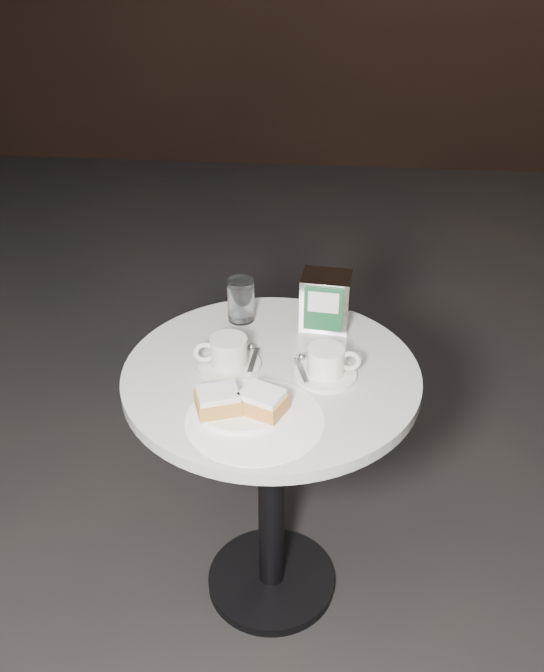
% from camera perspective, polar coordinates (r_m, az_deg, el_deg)
% --- Properties ---
extents(ground, '(7.00, 7.00, 0.00)m').
position_cam_1_polar(ground, '(2.26, -0.05, -18.30)').
color(ground, black).
rests_on(ground, ground).
extents(cafe_table, '(0.70, 0.70, 0.74)m').
position_cam_1_polar(cafe_table, '(1.87, -0.05, -7.66)').
color(cafe_table, black).
rests_on(cafe_table, ground).
extents(sugar_spill, '(0.31, 0.31, 0.00)m').
position_cam_1_polar(sugar_spill, '(1.61, -1.31, -6.39)').
color(sugar_spill, white).
rests_on(sugar_spill, cafe_table).
extents(beignet_plate, '(0.21, 0.19, 0.06)m').
position_cam_1_polar(beignet_plate, '(1.61, -2.44, -5.13)').
color(beignet_plate, white).
rests_on(beignet_plate, cafe_table).
extents(coffee_cup_left, '(0.18, 0.18, 0.08)m').
position_cam_1_polar(coffee_cup_left, '(1.75, -3.36, -1.42)').
color(coffee_cup_left, silver).
rests_on(coffee_cup_left, cafe_table).
extents(coffee_cup_right, '(0.16, 0.15, 0.08)m').
position_cam_1_polar(coffee_cup_right, '(1.72, 4.17, -2.15)').
color(coffee_cup_right, white).
rests_on(coffee_cup_right, cafe_table).
extents(water_glass_left, '(0.08, 0.08, 0.11)m').
position_cam_1_polar(water_glass_left, '(1.92, -2.38, 2.71)').
color(water_glass_left, white).
rests_on(water_glass_left, cafe_table).
extents(water_glass_right, '(0.09, 0.09, 0.12)m').
position_cam_1_polar(water_glass_right, '(1.93, 3.85, 2.99)').
color(water_glass_right, silver).
rests_on(water_glass_right, cafe_table).
extents(napkin_dispenser, '(0.13, 0.11, 0.14)m').
position_cam_1_polar(napkin_dispenser, '(1.89, 4.10, 2.69)').
color(napkin_dispenser, white).
rests_on(napkin_dispenser, cafe_table).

